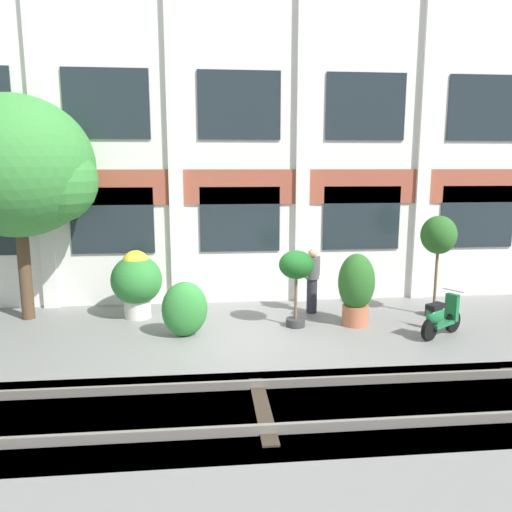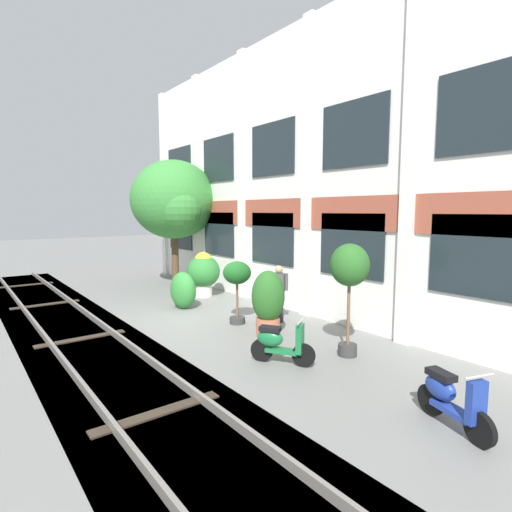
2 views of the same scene
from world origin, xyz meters
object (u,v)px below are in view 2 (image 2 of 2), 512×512
(broadleaf_tree, at_px, (174,202))
(scooter_near_curb, at_px, (450,398))
(potted_plant_stone_basin, at_px, (268,301))
(potted_plant_low_pan, at_px, (237,277))
(resident_by_doorway, at_px, (279,292))
(topiary_hedge, at_px, (183,290))
(scooter_second_parked, at_px, (279,343))
(potted_plant_terracotta_small, at_px, (350,271))
(potted_plant_glazed_jar, at_px, (203,272))

(broadleaf_tree, relative_size, scooter_near_curb, 3.93)
(potted_plant_stone_basin, distance_m, potted_plant_low_pan, 1.47)
(resident_by_doorway, bearing_deg, broadleaf_tree, -128.15)
(potted_plant_low_pan, distance_m, topiary_hedge, 2.64)
(scooter_near_curb, bearing_deg, potted_plant_low_pan, -167.19)
(scooter_second_parked, bearing_deg, potted_plant_terracotta_small, 36.90)
(potted_plant_low_pan, relative_size, topiary_hedge, 1.47)
(potted_plant_stone_basin, height_order, topiary_hedge, potted_plant_stone_basin)
(broadleaf_tree, bearing_deg, potted_plant_low_pan, -10.87)
(scooter_second_parked, bearing_deg, broadleaf_tree, 134.29)
(potted_plant_terracotta_small, height_order, scooter_near_curb, potted_plant_terracotta_small)
(broadleaf_tree, height_order, potted_plant_stone_basin, broadleaf_tree)
(broadleaf_tree, height_order, potted_plant_terracotta_small, broadleaf_tree)
(potted_plant_terracotta_small, bearing_deg, scooter_second_parked, -110.83)
(potted_plant_terracotta_small, height_order, resident_by_doorway, potted_plant_terracotta_small)
(potted_plant_terracotta_small, bearing_deg, potted_plant_low_pan, -172.25)
(potted_plant_glazed_jar, xyz_separation_m, scooter_second_parked, (6.68, -2.07, -0.49))
(potted_plant_terracotta_small, height_order, topiary_hedge, potted_plant_terracotta_small)
(potted_plant_glazed_jar, relative_size, resident_by_doorway, 1.02)
(broadleaf_tree, distance_m, potted_plant_stone_basin, 8.26)
(potted_plant_glazed_jar, bearing_deg, topiary_hedge, -50.49)
(potted_plant_stone_basin, xyz_separation_m, potted_plant_low_pan, (-1.40, 0.03, 0.43))
(broadleaf_tree, height_order, scooter_near_curb, broadleaf_tree)
(potted_plant_terracotta_small, xyz_separation_m, scooter_near_curb, (2.82, -1.11, -1.45))
(potted_plant_low_pan, distance_m, scooter_near_curb, 6.46)
(potted_plant_glazed_jar, bearing_deg, potted_plant_terracotta_small, -4.56)
(broadleaf_tree, xyz_separation_m, potted_plant_glazed_jar, (2.62, -0.16, -2.60))
(scooter_second_parked, distance_m, resident_by_doorway, 3.16)
(resident_by_doorway, xyz_separation_m, topiary_hedge, (-3.10, -1.43, -0.27))
(potted_plant_low_pan, bearing_deg, topiary_hedge, -170.93)
(potted_plant_glazed_jar, height_order, scooter_second_parked, potted_plant_glazed_jar)
(scooter_near_curb, height_order, topiary_hedge, topiary_hedge)
(potted_plant_terracotta_small, relative_size, scooter_second_parked, 2.03)
(potted_plant_low_pan, distance_m, scooter_second_parked, 3.27)
(scooter_second_parked, bearing_deg, scooter_near_curb, -25.90)
(scooter_near_curb, bearing_deg, topiary_hedge, -163.03)
(broadleaf_tree, xyz_separation_m, scooter_second_parked, (9.30, -2.22, -3.10))
(scooter_near_curb, bearing_deg, potted_plant_stone_basin, -168.49)
(potted_plant_glazed_jar, bearing_deg, scooter_second_parked, -17.20)
(potted_plant_stone_basin, relative_size, scooter_second_parked, 1.38)
(potted_plant_low_pan, relative_size, scooter_near_curb, 1.32)
(resident_by_doorway, bearing_deg, potted_plant_stone_basin, 0.73)
(potted_plant_glazed_jar, distance_m, potted_plant_terracotta_small, 7.33)
(potted_plant_terracotta_small, bearing_deg, topiary_hedge, -171.70)
(potted_plant_low_pan, xyz_separation_m, scooter_second_parked, (2.97, -1.01, -0.89))
(broadleaf_tree, bearing_deg, scooter_near_curb, -8.27)
(scooter_near_curb, bearing_deg, resident_by_doorway, -177.60)
(potted_plant_low_pan, bearing_deg, broadleaf_tree, 169.13)
(potted_plant_glazed_jar, height_order, scooter_near_curb, potted_plant_glazed_jar)
(potted_plant_stone_basin, relative_size, potted_plant_terracotta_small, 0.68)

